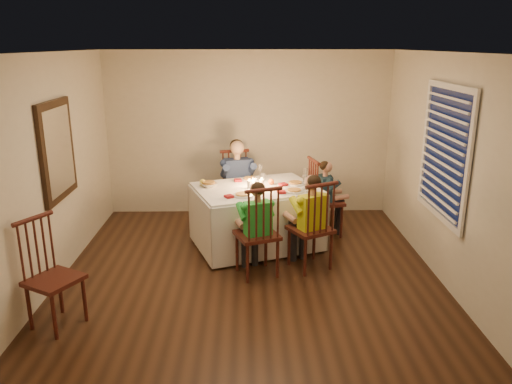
{
  "coord_description": "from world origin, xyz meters",
  "views": [
    {
      "loc": [
        -0.03,
        -5.4,
        2.69
      ],
      "look_at": [
        0.08,
        0.15,
        1.03
      ],
      "focal_mm": 35.0,
      "sensor_mm": 36.0,
      "label": 1
    }
  ],
  "objects_px": {
    "chair_extra": "(60,325)",
    "serving_bowl": "(209,185)",
    "chair_adult": "(238,225)",
    "chair_end": "(324,234)",
    "chair_near_left": "(257,274)",
    "child_teal": "(324,234)",
    "adult": "(238,225)",
    "dining_table": "(256,204)",
    "child_green": "(257,274)",
    "chair_near_right": "(309,267)",
    "child_yellow": "(309,267)"
  },
  "relations": [
    {
      "from": "adult",
      "to": "serving_bowl",
      "type": "relative_size",
      "value": 6.11
    },
    {
      "from": "child_green",
      "to": "child_teal",
      "type": "distance_m",
      "value": 1.65
    },
    {
      "from": "child_yellow",
      "to": "chair_adult",
      "type": "bearing_deg",
      "value": -87.0
    },
    {
      "from": "chair_extra",
      "to": "child_yellow",
      "type": "height_order",
      "value": "child_yellow"
    },
    {
      "from": "chair_adult",
      "to": "chair_end",
      "type": "bearing_deg",
      "value": -31.68
    },
    {
      "from": "chair_near_left",
      "to": "chair_adult",
      "type": "bearing_deg",
      "value": -102.16
    },
    {
      "from": "chair_extra",
      "to": "child_teal",
      "type": "relative_size",
      "value": 1.01
    },
    {
      "from": "chair_adult",
      "to": "chair_near_right",
      "type": "relative_size",
      "value": 1.0
    },
    {
      "from": "dining_table",
      "to": "chair_adult",
      "type": "xyz_separation_m",
      "value": [
        -0.27,
        0.83,
        -0.6
      ]
    },
    {
      "from": "dining_table",
      "to": "child_yellow",
      "type": "bearing_deg",
      "value": -67.27
    },
    {
      "from": "child_green",
      "to": "serving_bowl",
      "type": "xyz_separation_m",
      "value": [
        -0.63,
        0.93,
        0.87
      ]
    },
    {
      "from": "chair_extra",
      "to": "chair_end",
      "type": "bearing_deg",
      "value": -21.57
    },
    {
      "from": "child_yellow",
      "to": "serving_bowl",
      "type": "relative_size",
      "value": 5.53
    },
    {
      "from": "chair_near_right",
      "to": "child_teal",
      "type": "bearing_deg",
      "value": -135.46
    },
    {
      "from": "child_green",
      "to": "child_teal",
      "type": "bearing_deg",
      "value": -148.78
    },
    {
      "from": "chair_near_right",
      "to": "child_yellow",
      "type": "distance_m",
      "value": 0.0
    },
    {
      "from": "dining_table",
      "to": "child_yellow",
      "type": "relative_size",
      "value": 1.58
    },
    {
      "from": "child_yellow",
      "to": "chair_end",
      "type": "bearing_deg",
      "value": -135.46
    },
    {
      "from": "adult",
      "to": "chair_end",
      "type": "bearing_deg",
      "value": -31.68
    },
    {
      "from": "chair_near_left",
      "to": "child_green",
      "type": "relative_size",
      "value": 0.98
    },
    {
      "from": "chair_near_left",
      "to": "adult",
      "type": "distance_m",
      "value": 1.74
    },
    {
      "from": "adult",
      "to": "child_teal",
      "type": "height_order",
      "value": "adult"
    },
    {
      "from": "chair_end",
      "to": "child_green",
      "type": "relative_size",
      "value": 0.98
    },
    {
      "from": "chair_adult",
      "to": "adult",
      "type": "distance_m",
      "value": 0.0
    },
    {
      "from": "child_green",
      "to": "chair_adult",
      "type": "bearing_deg",
      "value": -102.16
    },
    {
      "from": "chair_near_right",
      "to": "chair_extra",
      "type": "height_order",
      "value": "chair_near_right"
    },
    {
      "from": "child_yellow",
      "to": "chair_extra",
      "type": "bearing_deg",
      "value": -1.71
    },
    {
      "from": "chair_adult",
      "to": "serving_bowl",
      "type": "height_order",
      "value": "serving_bowl"
    },
    {
      "from": "chair_near_left",
      "to": "child_yellow",
      "type": "relative_size",
      "value": 0.95
    },
    {
      "from": "dining_table",
      "to": "chair_near_left",
      "type": "bearing_deg",
      "value": -110.27
    },
    {
      "from": "dining_table",
      "to": "adult",
      "type": "relative_size",
      "value": 1.44
    },
    {
      "from": "dining_table",
      "to": "chair_near_left",
      "type": "height_order",
      "value": "dining_table"
    },
    {
      "from": "chair_near_left",
      "to": "child_teal",
      "type": "distance_m",
      "value": 1.65
    },
    {
      "from": "child_yellow",
      "to": "serving_bowl",
      "type": "bearing_deg",
      "value": -57.96
    },
    {
      "from": "chair_near_left",
      "to": "chair_extra",
      "type": "distance_m",
      "value": 2.28
    },
    {
      "from": "chair_near_right",
      "to": "child_yellow",
      "type": "relative_size",
      "value": 0.95
    },
    {
      "from": "chair_near_right",
      "to": "child_yellow",
      "type": "xyz_separation_m",
      "value": [
        0.0,
        0.0,
        0.0
      ]
    },
    {
      "from": "chair_adult",
      "to": "chair_near_right",
      "type": "distance_m",
      "value": 1.8
    },
    {
      "from": "chair_adult",
      "to": "adult",
      "type": "xyz_separation_m",
      "value": [
        0.0,
        0.0,
        0.0
      ]
    },
    {
      "from": "chair_near_left",
      "to": "adult",
      "type": "height_order",
      "value": "adult"
    },
    {
      "from": "chair_extra",
      "to": "serving_bowl",
      "type": "bearing_deg",
      "value": -3.94
    },
    {
      "from": "chair_near_left",
      "to": "chair_end",
      "type": "relative_size",
      "value": 1.0
    },
    {
      "from": "dining_table",
      "to": "chair_adult",
      "type": "height_order",
      "value": "dining_table"
    },
    {
      "from": "child_yellow",
      "to": "child_teal",
      "type": "xyz_separation_m",
      "value": [
        0.36,
        1.12,
        0.0
      ]
    },
    {
      "from": "chair_extra",
      "to": "child_teal",
      "type": "distance_m",
      "value": 3.85
    },
    {
      "from": "chair_extra",
      "to": "chair_adult",
      "type": "bearing_deg",
      "value": -1.67
    },
    {
      "from": "child_green",
      "to": "dining_table",
      "type": "bearing_deg",
      "value": -111.22
    },
    {
      "from": "dining_table",
      "to": "chair_near_right",
      "type": "height_order",
      "value": "dining_table"
    },
    {
      "from": "chair_adult",
      "to": "chair_end",
      "type": "height_order",
      "value": "same"
    },
    {
      "from": "chair_adult",
      "to": "child_teal",
      "type": "height_order",
      "value": "chair_adult"
    }
  ]
}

